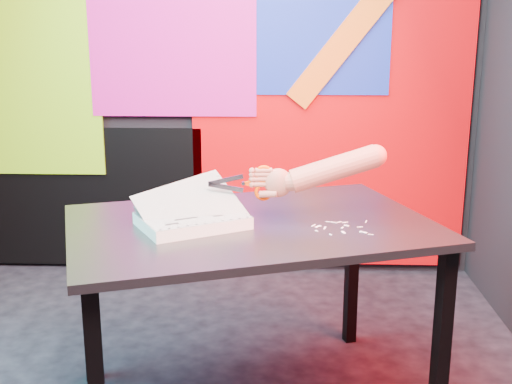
{
  "coord_description": "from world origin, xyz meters",
  "views": [
    {
      "loc": [
        0.36,
        -2.23,
        1.44
      ],
      "look_at": [
        0.28,
        -0.0,
        0.87
      ],
      "focal_mm": 45.0,
      "sensor_mm": 36.0,
      "label": 1
    }
  ],
  "objects": [
    {
      "name": "room",
      "position": [
        0.0,
        0.0,
        1.35
      ],
      "size": [
        3.01,
        3.01,
        2.71
      ],
      "color": "black",
      "rests_on": "ground"
    },
    {
      "name": "backdrop",
      "position": [
        0.06,
        1.46,
        0.96
      ],
      "size": [
        2.88,
        0.05,
        2.08
      ],
      "color": "red",
      "rests_on": "ground"
    },
    {
      "name": "work_table",
      "position": [
        0.26,
        0.02,
        0.67
      ],
      "size": [
        1.52,
        1.25,
        0.75
      ],
      "rotation": [
        0.0,
        0.0,
        0.33
      ],
      "color": "black",
      "rests_on": "ground"
    },
    {
      "name": "printout_stack",
      "position": [
        0.05,
        -0.04,
        0.77
      ],
      "size": [
        0.45,
        0.41,
        0.19
      ],
      "rotation": [
        0.0,
        0.0,
        0.52
      ],
      "color": "beige",
      "rests_on": "work_table"
    },
    {
      "name": "scissors",
      "position": [
        0.29,
        0.05,
        0.89
      ],
      "size": [
        0.24,
        0.03,
        0.13
      ],
      "rotation": [
        0.0,
        0.0,
        0.11
      ],
      "color": "#A5A9B2",
      "rests_on": "printout_stack"
    },
    {
      "name": "hand_forearm",
      "position": [
        0.53,
        0.08,
        0.93
      ],
      "size": [
        0.49,
        0.12,
        0.19
      ],
      "rotation": [
        0.0,
        0.0,
        0.11
      ],
      "color": "#B15E44",
      "rests_on": "work_table"
    },
    {
      "name": "paper_clippings",
      "position": [
        0.58,
        -0.03,
        0.75
      ],
      "size": [
        0.21,
        0.18,
        0.0
      ],
      "color": "white",
      "rests_on": "work_table"
    }
  ]
}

